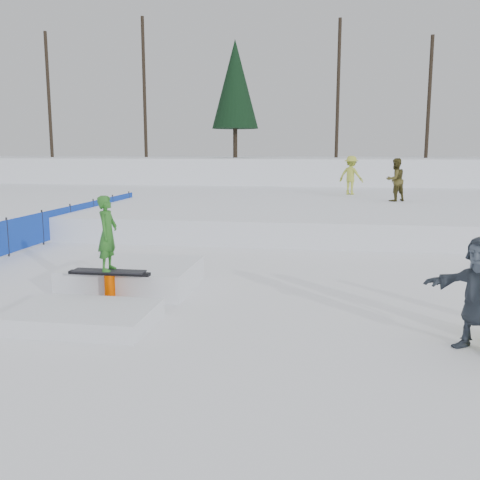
# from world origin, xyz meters

# --- Properties ---
(ground) EXTENTS (120.00, 120.00, 0.00)m
(ground) POSITION_xyz_m (0.00, 0.00, 0.00)
(ground) COLOR white
(snow_berm) EXTENTS (60.00, 14.00, 2.40)m
(snow_berm) POSITION_xyz_m (0.00, 30.00, 1.20)
(snow_berm) COLOR white
(snow_berm) RESTS_ON ground
(snow_midrise) EXTENTS (50.00, 18.00, 0.80)m
(snow_midrise) POSITION_xyz_m (0.00, 16.00, 0.40)
(snow_midrise) COLOR white
(snow_midrise) RESTS_ON ground
(safety_fence) EXTENTS (0.05, 16.00, 1.10)m
(safety_fence) POSITION_xyz_m (-6.50, 6.60, 0.55)
(safety_fence) COLOR #1237AB
(safety_fence) RESTS_ON ground
(treeline) EXTENTS (40.24, 4.22, 10.50)m
(treeline) POSITION_xyz_m (6.18, 28.28, 7.45)
(treeline) COLOR black
(treeline) RESTS_ON snow_berm
(walker_olive) EXTENTS (1.11, 1.05, 1.81)m
(walker_olive) POSITION_xyz_m (5.16, 14.49, 1.70)
(walker_olive) COLOR #443D18
(walker_olive) RESTS_ON snow_midrise
(walker_ygreen) EXTENTS (1.39, 1.16, 1.86)m
(walker_ygreen) POSITION_xyz_m (3.48, 17.72, 1.73)
(walker_ygreen) COLOR #B4C03D
(walker_ygreen) RESTS_ON snow_midrise
(spectator_dark) EXTENTS (1.58, 1.41, 1.74)m
(spectator_dark) POSITION_xyz_m (4.50, -0.79, 0.87)
(spectator_dark) COLOR #38414E
(spectator_dark) RESTS_ON ground
(jib_rail_feature) EXTENTS (2.60, 4.40, 2.11)m
(jib_rail_feature) POSITION_xyz_m (-1.81, 1.18, 0.30)
(jib_rail_feature) COLOR white
(jib_rail_feature) RESTS_ON ground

